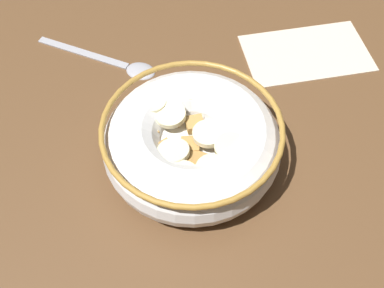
# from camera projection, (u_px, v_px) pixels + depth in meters

# --- Properties ---
(ground_plane) EXTENTS (0.95, 0.95, 0.02)m
(ground_plane) POSITION_uv_depth(u_px,v_px,m) (192.00, 165.00, 0.54)
(ground_plane) COLOR brown
(cereal_bowl) EXTENTS (0.19, 0.19, 0.06)m
(cereal_bowl) POSITION_uv_depth(u_px,v_px,m) (192.00, 142.00, 0.51)
(cereal_bowl) COLOR white
(cereal_bowl) RESTS_ON ground_plane
(spoon) EXTENTS (0.17, 0.06, 0.01)m
(spoon) POSITION_uv_depth(u_px,v_px,m) (120.00, 63.00, 0.62)
(spoon) COLOR #A5A5AD
(spoon) RESTS_ON ground_plane
(folded_napkin) EXTENTS (0.18, 0.15, 0.00)m
(folded_napkin) POSITION_uv_depth(u_px,v_px,m) (306.00, 53.00, 0.63)
(folded_napkin) COLOR beige
(folded_napkin) RESTS_ON ground_plane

